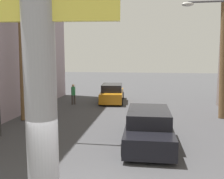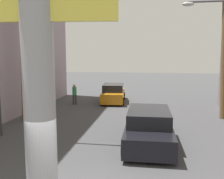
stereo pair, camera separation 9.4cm
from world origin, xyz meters
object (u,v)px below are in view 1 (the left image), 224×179
(pedestrian_far_left, at_px, (73,93))
(traffic_light_mast, at_px, (23,44))
(car_lead, at_px, (148,127))
(palm_tree_mid_left, at_px, (19,33))
(neon_sign_pole, at_px, (38,13))
(car_far, at_px, (112,94))
(palm_tree_mid_right, at_px, (224,38))

(pedestrian_far_left, bearing_deg, traffic_light_mast, -88.21)
(car_lead, distance_m, palm_tree_mid_left, 9.65)
(palm_tree_mid_left, distance_m, pedestrian_far_left, 6.99)
(palm_tree_mid_left, bearing_deg, neon_sign_pole, -59.18)
(car_lead, height_order, palm_tree_mid_left, palm_tree_mid_left)
(car_far, relative_size, pedestrian_far_left, 2.74)
(palm_tree_mid_right, height_order, pedestrian_far_left, palm_tree_mid_right)
(palm_tree_mid_right, relative_size, palm_tree_mid_left, 1.09)
(palm_tree_mid_right, bearing_deg, pedestrian_far_left, 164.94)
(traffic_light_mast, height_order, palm_tree_mid_left, palm_tree_mid_left)
(pedestrian_far_left, bearing_deg, neon_sign_pole, -75.51)
(palm_tree_mid_left, bearing_deg, car_lead, -22.00)
(neon_sign_pole, bearing_deg, car_far, 92.43)
(palm_tree_mid_right, bearing_deg, palm_tree_mid_left, -169.57)
(car_lead, relative_size, palm_tree_mid_left, 0.62)
(pedestrian_far_left, bearing_deg, palm_tree_mid_left, -108.24)
(neon_sign_pole, xyz_separation_m, car_far, (-0.67, 15.76, -4.18))
(traffic_light_mast, bearing_deg, car_lead, 1.37)
(neon_sign_pole, height_order, car_lead, neon_sign_pole)
(car_far, height_order, pedestrian_far_left, pedestrian_far_left)
(traffic_light_mast, xyz_separation_m, pedestrian_far_left, (-0.26, 8.47, -3.54))
(traffic_light_mast, relative_size, palm_tree_mid_left, 0.78)
(car_lead, distance_m, car_far, 10.45)
(traffic_light_mast, bearing_deg, neon_sign_pole, -59.10)
(traffic_light_mast, height_order, pedestrian_far_left, traffic_light_mast)
(traffic_light_mast, height_order, car_far, traffic_light_mast)
(car_far, bearing_deg, neon_sign_pole, -87.57)
(car_far, bearing_deg, pedestrian_far_left, -151.45)
(car_lead, xyz_separation_m, pedestrian_far_left, (-6.15, 8.33, 0.23))
(neon_sign_pole, distance_m, car_lead, 7.57)
(car_lead, relative_size, car_far, 1.13)
(traffic_light_mast, xyz_separation_m, car_lead, (5.88, 0.14, -3.78))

